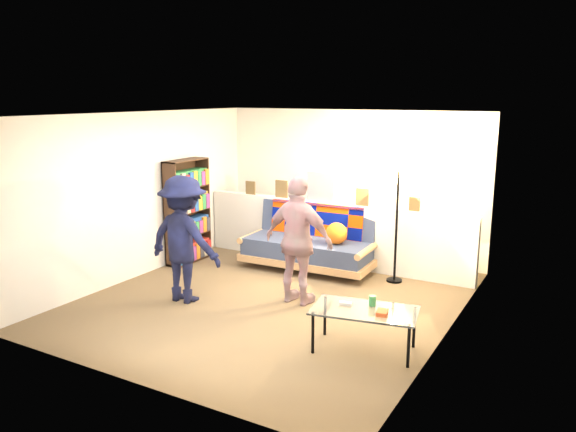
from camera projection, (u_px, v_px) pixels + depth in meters
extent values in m
plane|color=brown|center=(273.00, 300.00, 7.37)|extent=(5.00, 5.00, 0.00)
cube|color=silver|center=(351.00, 183.00, 9.24)|extent=(4.50, 0.10, 2.40)
cube|color=silver|center=(141.00, 195.00, 8.19)|extent=(0.10, 5.00, 2.40)
cube|color=silver|center=(452.00, 231.00, 6.03)|extent=(0.10, 5.00, 2.40)
cube|color=white|center=(272.00, 114.00, 6.86)|extent=(4.50, 5.00, 0.10)
cube|color=silver|center=(332.00, 234.00, 8.79)|extent=(4.45, 0.15, 1.00)
cube|color=brown|center=(251.00, 188.00, 9.37)|extent=(0.18, 0.02, 0.22)
cube|color=brown|center=(282.00, 189.00, 9.07)|extent=(0.22, 0.02, 0.28)
cube|color=silver|center=(320.00, 187.00, 8.72)|extent=(0.45, 0.02, 0.45)
cube|color=brown|center=(362.00, 197.00, 8.40)|extent=(0.20, 0.02, 0.26)
cube|color=brown|center=(414.00, 204.00, 8.02)|extent=(0.16, 0.02, 0.20)
cube|color=tan|center=(308.00, 259.00, 8.64)|extent=(2.06, 0.98, 0.11)
cube|color=#323E5A|center=(307.00, 248.00, 8.55)|extent=(1.95, 0.81, 0.26)
cube|color=#323E5A|center=(318.00, 222.00, 8.83)|extent=(1.93, 0.32, 0.61)
cylinder|color=tan|center=(254.00, 235.00, 9.02)|extent=(0.13, 0.91, 0.10)
cylinder|color=tan|center=(368.00, 250.00, 8.15)|extent=(0.13, 0.91, 0.10)
cube|color=navy|center=(316.00, 224.00, 8.76)|extent=(1.55, 0.16, 0.56)
cube|color=navy|center=(320.00, 203.00, 8.81)|extent=(1.56, 0.32, 0.03)
sphere|color=orange|center=(336.00, 233.00, 8.27)|extent=(0.32, 0.32, 0.32)
cube|color=black|center=(181.00, 210.00, 8.96)|extent=(0.02, 0.82, 1.64)
cube|color=black|center=(171.00, 216.00, 8.56)|extent=(0.27, 0.02, 1.64)
cube|color=black|center=(203.00, 207.00, 9.24)|extent=(0.27, 0.02, 1.64)
cube|color=black|center=(185.00, 160.00, 8.73)|extent=(0.27, 0.82, 0.02)
cube|color=black|center=(189.00, 260.00, 9.07)|extent=(0.27, 0.82, 0.04)
cube|color=black|center=(188.00, 235.00, 8.98)|extent=(0.27, 0.79, 0.02)
cube|color=black|center=(187.00, 211.00, 8.90)|extent=(0.27, 0.79, 0.02)
cube|color=black|center=(187.00, 187.00, 8.82)|extent=(0.27, 0.79, 0.02)
cube|color=#AF2F23|center=(190.00, 250.00, 9.03)|extent=(0.20, 0.77, 0.27)
cube|color=#2453A0|center=(189.00, 226.00, 8.94)|extent=(0.20, 0.77, 0.26)
cube|color=gold|center=(188.00, 202.00, 8.86)|extent=(0.20, 0.77, 0.27)
cube|color=#308543|center=(187.00, 178.00, 8.78)|extent=(0.20, 0.77, 0.26)
cylinder|color=black|center=(313.00, 333.00, 5.81)|extent=(0.04, 0.04, 0.44)
cylinder|color=black|center=(409.00, 347.00, 5.50)|extent=(0.04, 0.04, 0.44)
cylinder|color=black|center=(325.00, 316.00, 6.25)|extent=(0.04, 0.04, 0.44)
cylinder|color=black|center=(414.00, 328.00, 5.94)|extent=(0.04, 0.04, 0.44)
cube|color=silver|center=(365.00, 310.00, 5.83)|extent=(1.18, 0.79, 0.02)
cube|color=silver|center=(345.00, 303.00, 5.94)|extent=(0.14, 0.08, 0.03)
cube|color=#E05527|center=(382.00, 313.00, 5.68)|extent=(0.13, 0.17, 0.04)
cylinder|color=#3E954F|center=(372.00, 301.00, 5.92)|extent=(0.09, 0.09, 0.11)
cylinder|color=black|center=(394.00, 280.00, 8.09)|extent=(0.27, 0.27, 0.03)
cylinder|color=black|center=(396.00, 227.00, 7.92)|extent=(0.04, 0.04, 1.60)
sphere|color=#FFC672|center=(393.00, 180.00, 7.89)|extent=(0.13, 0.13, 0.13)
sphere|color=#FFC672|center=(406.00, 178.00, 7.66)|extent=(0.13, 0.13, 0.13)
sphere|color=#FFC672|center=(404.00, 171.00, 7.82)|extent=(0.13, 0.13, 0.13)
imported|color=black|center=(184.00, 239.00, 7.19)|extent=(1.06, 0.62, 1.64)
imported|color=#D08796|center=(299.00, 241.00, 7.09)|extent=(1.00, 0.48, 1.66)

